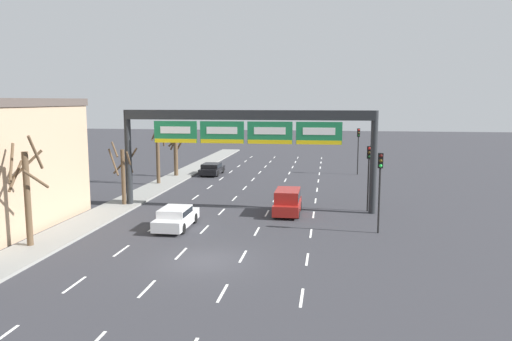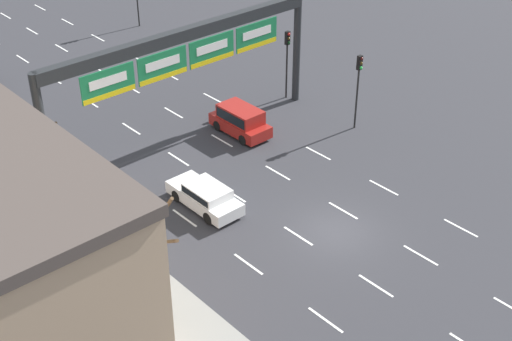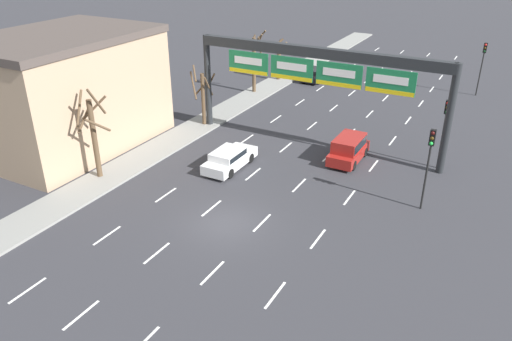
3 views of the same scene
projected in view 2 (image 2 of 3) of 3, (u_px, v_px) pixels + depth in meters
The scene contains 10 objects.
ground_plane at pixel (336, 232), 35.71m from camera, with size 220.00×220.00×0.00m, color #333338.
sidewalk_left at pixel (181, 321), 30.21m from camera, with size 2.80×110.00×0.15m.
lane_dashes at pixel (176, 135), 44.27m from camera, with size 10.02×67.00×0.01m.
sign_gantry at pixel (185, 53), 40.28m from camera, with size 18.59×0.70×7.28m.
suv_red at pixel (240, 119), 43.90m from camera, with size 1.82×4.07×1.77m.
car_white at pixel (205, 195), 37.19m from camera, with size 1.83×4.52×1.35m.
traffic_light_near_gantry at pixel (287, 51), 46.98m from camera, with size 0.30×0.35×4.74m.
traffic_light_mid_block at pixel (359, 77), 43.21m from camera, with size 0.30×0.35×4.88m.
tree_bare_third at pixel (155, 258), 28.82m from camera, with size 2.19×2.18×6.04m.
tree_bare_furthest at pixel (43, 160), 36.52m from camera, with size 2.29×2.29×4.76m.
Camera 2 is at (-22.11, -18.77, 21.43)m, focal length 50.00 mm.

